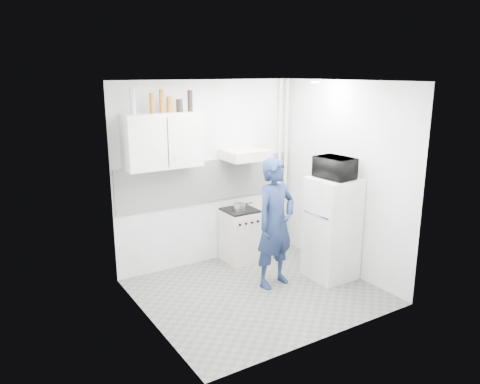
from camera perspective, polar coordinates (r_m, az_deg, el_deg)
floor at (r=6.05m, az=2.09°, el=-12.06°), size 2.80×2.80×0.00m
ceiling at (r=5.42m, az=2.35°, el=13.37°), size 2.80×2.80×0.00m
wall_back at (r=6.64m, az=-3.83°, el=2.24°), size 2.80×0.00×2.80m
wall_left at (r=4.97m, az=-11.29°, el=-2.21°), size 0.00×2.60×2.60m
wall_right at (r=6.46m, az=12.57°, el=1.58°), size 0.00×2.60×2.60m
person at (r=5.96m, az=4.33°, el=-3.82°), size 0.67×0.50×1.67m
stove at (r=6.86m, az=-0.01°, el=-5.35°), size 0.47×0.47×0.75m
fridge at (r=6.33m, az=11.14°, el=-4.39°), size 0.57×0.57×1.37m
stove_top at (r=6.74m, az=-0.01°, el=-2.23°), size 0.45×0.45×0.03m
saucepan at (r=6.69m, az=-0.06°, el=-1.80°), size 0.17×0.17×0.09m
microwave at (r=6.12m, az=11.51°, el=2.92°), size 0.52×0.38×0.28m
bottle_a at (r=5.89m, az=-12.96°, el=10.75°), size 0.07×0.07×0.32m
bottle_c at (r=5.98m, az=-10.71°, el=10.60°), size 0.06×0.06×0.25m
bottle_d at (r=6.02m, az=-9.52°, el=10.87°), size 0.07×0.07×0.29m
canister_a at (r=6.07m, az=-8.57°, el=10.51°), size 0.08×0.08×0.20m
canister_b at (r=6.12m, az=-7.39°, el=10.40°), size 0.08×0.08×0.16m
bottle_e at (r=6.18m, az=-6.11°, el=11.00°), size 0.07×0.07×0.27m
upper_cabinet at (r=6.07m, az=-9.42°, el=6.20°), size 1.00×0.35×0.70m
range_hood at (r=6.60m, az=0.62°, el=4.59°), size 0.60×0.50×0.14m
backsplash at (r=6.65m, az=-3.76°, el=1.38°), size 2.74×0.03×0.60m
pipe_a at (r=7.26m, az=5.57°, el=3.27°), size 0.05×0.05×2.60m
pipe_b at (r=7.19m, az=4.81°, el=3.18°), size 0.04×0.04×2.60m
ceiling_spot_fixture at (r=6.18m, az=9.17°, el=13.06°), size 0.10×0.10×0.02m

